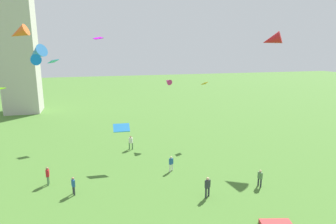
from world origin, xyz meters
TOP-DOWN VIEW (x-y plane):
  - person_0 at (-0.89, 21.93)m, footprint 0.50×0.38m
  - person_1 at (3.56, 8.73)m, footprint 0.53×0.46m
  - person_2 at (-9.44, 14.62)m, footprint 0.25×0.52m
  - person_3 at (-7.13, 12.11)m, footprint 0.33×0.47m
  - person_4 at (2.08, 14.47)m, footprint 0.47×0.42m
  - person_5 at (8.80, 9.24)m, footprint 0.27×0.49m
  - kite_flying_0 at (-11.13, 25.82)m, footprint 2.92×2.86m
  - kite_flying_2 at (4.80, 25.58)m, footprint 1.01×1.33m
  - kite_flying_3 at (-9.67, 28.77)m, footprint 1.52×1.65m
  - kite_flying_4 at (-10.01, 19.62)m, footprint 1.36×1.80m
  - kite_flying_5 at (15.78, 19.11)m, footprint 2.79×2.69m
  - kite_flying_6 at (-3.77, 31.57)m, footprint 1.48×1.26m
  - kite_flying_7 at (-2.38, 17.77)m, footprint 1.73×1.12m
  - kite_flying_9 at (9.36, 23.81)m, footprint 1.03×0.93m
  - kite_flying_10 at (-10.11, 12.43)m, footprint 1.65×1.20m

SIDE VIEW (x-z plane):
  - person_3 at x=-7.13m, z-range 0.10..1.66m
  - person_4 at x=2.08m, z-range 0.10..1.67m
  - person_5 at x=8.80m, z-range 0.10..1.67m
  - person_2 at x=-9.44m, z-range 0.11..1.79m
  - person_0 at x=-0.89m, z-range 0.11..1.81m
  - person_1 at x=3.56m, z-range 0.12..1.87m
  - kite_flying_7 at x=-2.38m, z-range 3.62..4.31m
  - kite_flying_9 at x=9.36m, z-range 7.36..7.73m
  - kite_flying_2 at x=4.80m, z-range 7.29..8.24m
  - kite_flying_3 at x=-9.67m, z-range 10.15..10.73m
  - kite_flying_4 at x=-10.01m, z-range 10.27..11.53m
  - kite_flying_0 at x=-11.13m, z-range 10.38..12.58m
  - kite_flying_5 at x=15.78m, z-range 12.02..14.05m
  - kite_flying_10 at x=-10.11m, z-range 12.50..13.80m
  - kite_flying_6 at x=-3.77m, z-range 13.27..13.70m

